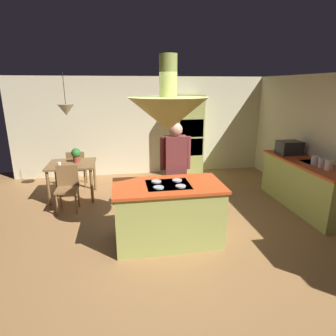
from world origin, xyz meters
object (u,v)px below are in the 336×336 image
object	(u,v)px
dining_table	(72,168)
canister_tea	(315,160)
oven_tower	(189,136)
chair_facing_island	(67,185)
kitchen_island	(168,213)
person_at_island	(175,165)
canister_sugar	(322,163)
potted_plant_on_table	(76,154)
chair_by_back_wall	(77,166)
microwave_on_counter	(289,148)
canister_flour	(329,165)
cup_on_table	(59,164)

from	to	relation	value
dining_table	canister_tea	size ratio (longest dim) A/B	5.84
oven_tower	chair_facing_island	xyz separation A→B (m)	(-2.80, -1.80, -0.55)
chair_facing_island	canister_tea	distance (m)	4.64
canister_tea	kitchen_island	bearing A→B (deg)	-167.71
kitchen_island	person_at_island	world-z (taller)	person_at_island
canister_sugar	oven_tower	bearing A→B (deg)	121.82
dining_table	canister_tea	distance (m)	4.79
potted_plant_on_table	canister_sugar	world-z (taller)	canister_sugar
oven_tower	person_at_island	world-z (taller)	oven_tower
kitchen_island	canister_tea	xyz separation A→B (m)	(2.84, 0.62, 0.54)
chair_facing_island	chair_by_back_wall	distance (m)	1.31
canister_tea	canister_sugar	bearing A→B (deg)	-90.00
person_at_island	potted_plant_on_table	xyz separation A→B (m)	(-1.85, 1.45, -0.08)
kitchen_island	oven_tower	bearing A→B (deg)	71.26
kitchen_island	microwave_on_counter	size ratio (longest dim) A/B	3.54
dining_table	potted_plant_on_table	xyz separation A→B (m)	(0.10, 0.07, 0.28)
kitchen_island	oven_tower	size ratio (longest dim) A/B	0.77
person_at_island	potted_plant_on_table	bearing A→B (deg)	141.78
microwave_on_counter	potted_plant_on_table	bearing A→B (deg)	170.77
oven_tower	canister_flour	size ratio (longest dim) A/B	11.95
cup_on_table	person_at_island	bearing A→B (deg)	-28.49
person_at_island	cup_on_table	xyz separation A→B (m)	(-2.15, 1.17, -0.20)
potted_plant_on_table	cup_on_table	xyz separation A→B (m)	(-0.30, -0.29, -0.12)
oven_tower	dining_table	bearing A→B (deg)	-157.79
person_at_island	microwave_on_counter	xyz separation A→B (m)	(2.59, 0.73, 0.06)
oven_tower	canister_sugar	bearing A→B (deg)	-58.18
person_at_island	canister_tea	size ratio (longest dim) A/B	10.65
chair_by_back_wall	potted_plant_on_table	xyz separation A→B (m)	(0.10, -0.58, 0.42)
kitchen_island	canister_sugar	xyz separation A→B (m)	(2.84, 0.44, 0.54)
potted_plant_on_table	cup_on_table	distance (m)	0.43
cup_on_table	canister_flour	world-z (taller)	canister_flour
kitchen_island	oven_tower	xyz separation A→B (m)	(1.10, 3.24, 0.58)
oven_tower	cup_on_table	distance (m)	3.30
canister_flour	canister_tea	bearing A→B (deg)	90.00
potted_plant_on_table	microwave_on_counter	world-z (taller)	microwave_on_counter
cup_on_table	canister_flour	bearing A→B (deg)	-18.91
cup_on_table	canister_tea	bearing A→B (deg)	-14.93
cup_on_table	microwave_on_counter	size ratio (longest dim) A/B	0.20
oven_tower	chair_facing_island	world-z (taller)	oven_tower
chair_by_back_wall	microwave_on_counter	distance (m)	4.76
oven_tower	cup_on_table	world-z (taller)	oven_tower
kitchen_island	cup_on_table	xyz separation A→B (m)	(-1.90, 1.88, 0.34)
chair_facing_island	microwave_on_counter	xyz separation A→B (m)	(4.54, 0.01, 0.56)
canister_flour	kitchen_island	bearing A→B (deg)	-174.80
canister_flour	chair_facing_island	bearing A→B (deg)	165.37
dining_table	canister_flour	bearing A→B (deg)	-22.08
microwave_on_counter	canister_sugar	bearing A→B (deg)	-90.00
kitchen_island	chair_by_back_wall	distance (m)	3.24
kitchen_island	canister_sugar	bearing A→B (deg)	8.78
oven_tower	chair_by_back_wall	xyz separation A→B (m)	(-2.80, -0.49, -0.55)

